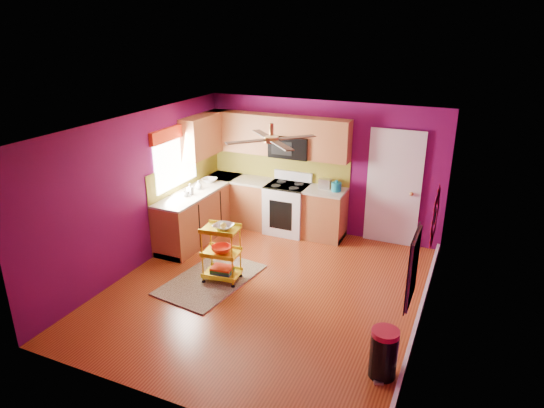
% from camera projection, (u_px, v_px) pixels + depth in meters
% --- Properties ---
extents(ground, '(5.00, 5.00, 0.00)m').
position_uv_depth(ground, '(266.00, 290.00, 7.32)').
color(ground, maroon).
rests_on(ground, ground).
extents(room_envelope, '(4.54, 5.04, 2.52)m').
position_uv_depth(room_envelope, '(267.00, 188.00, 6.73)').
color(room_envelope, '#630B4B').
rests_on(room_envelope, ground).
extents(lower_cabinets, '(2.81, 2.31, 0.94)m').
position_uv_depth(lower_cabinets, '(242.00, 210.00, 9.23)').
color(lower_cabinets, brown).
rests_on(lower_cabinets, ground).
extents(electric_range, '(0.76, 0.66, 1.13)m').
position_uv_depth(electric_range, '(287.00, 208.00, 9.21)').
color(electric_range, white).
rests_on(electric_range, ground).
extents(upper_cabinetry, '(2.80, 2.30, 1.26)m').
position_uv_depth(upper_cabinetry, '(254.00, 136.00, 9.01)').
color(upper_cabinetry, brown).
rests_on(upper_cabinetry, ground).
extents(left_window, '(0.08, 1.35, 1.08)m').
position_uv_depth(left_window, '(175.00, 148.00, 8.44)').
color(left_window, white).
rests_on(left_window, ground).
extents(panel_door, '(0.95, 0.11, 2.15)m').
position_uv_depth(panel_door, '(394.00, 189.00, 8.55)').
color(panel_door, white).
rests_on(panel_door, ground).
extents(right_wall_art, '(0.04, 2.74, 1.04)m').
position_uv_depth(right_wall_art, '(426.00, 237.00, 5.67)').
color(right_wall_art, black).
rests_on(right_wall_art, ground).
extents(ceiling_fan, '(1.01, 1.01, 0.26)m').
position_uv_depth(ceiling_fan, '(272.00, 139.00, 6.68)').
color(ceiling_fan, '#BF8C3F').
rests_on(ceiling_fan, ground).
extents(shag_rug, '(1.24, 1.80, 0.02)m').
position_uv_depth(shag_rug, '(211.00, 280.00, 7.60)').
color(shag_rug, '#322010').
rests_on(shag_rug, ground).
extents(rolling_cart, '(0.59, 0.46, 0.99)m').
position_uv_depth(rolling_cart, '(222.00, 251.00, 7.41)').
color(rolling_cart, yellow).
rests_on(rolling_cart, ground).
extents(trash_can, '(0.40, 0.40, 0.60)m').
position_uv_depth(trash_can, '(384.00, 353.00, 5.46)').
color(trash_can, black).
rests_on(trash_can, ground).
extents(teal_kettle, '(0.18, 0.18, 0.21)m').
position_uv_depth(teal_kettle, '(336.00, 187.00, 8.70)').
color(teal_kettle, teal).
rests_on(teal_kettle, lower_cabinets).
extents(toaster, '(0.22, 0.15, 0.18)m').
position_uv_depth(toaster, '(325.00, 184.00, 8.84)').
color(toaster, beige).
rests_on(toaster, lower_cabinets).
extents(soap_bottle_a, '(0.09, 0.09, 0.20)m').
position_uv_depth(soap_bottle_a, '(190.00, 189.00, 8.53)').
color(soap_bottle_a, '#EA3F72').
rests_on(soap_bottle_a, lower_cabinets).
extents(soap_bottle_b, '(0.13, 0.13, 0.16)m').
position_uv_depth(soap_bottle_b, '(199.00, 185.00, 8.80)').
color(soap_bottle_b, white).
rests_on(soap_bottle_b, lower_cabinets).
extents(counter_dish, '(0.28, 0.28, 0.07)m').
position_uv_depth(counter_dish, '(210.00, 180.00, 9.22)').
color(counter_dish, white).
rests_on(counter_dish, lower_cabinets).
extents(counter_cup, '(0.11, 0.11, 0.09)m').
position_uv_depth(counter_cup, '(186.00, 194.00, 8.44)').
color(counter_cup, white).
rests_on(counter_cup, lower_cabinets).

